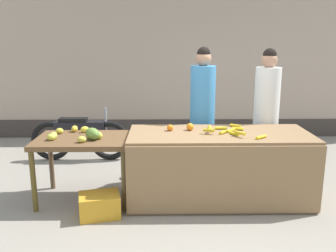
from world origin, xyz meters
name	(u,v)px	position (x,y,z in m)	size (l,w,h in m)	color
ground_plane	(192,198)	(0.00, 0.00, 0.00)	(24.00, 24.00, 0.00)	gray
market_wall_back	(181,60)	(0.00, 3.07, 1.54)	(9.67, 0.23, 3.14)	tan
fruit_stall_counter	(219,166)	(0.32, -0.01, 0.42)	(2.17, 0.93, 0.84)	olive
side_table_wooden	(84,146)	(-1.31, 0.00, 0.69)	(1.12, 0.76, 0.78)	brown
banana_bunch_pile	(229,130)	(0.43, 0.01, 0.87)	(0.70, 0.68, 0.07)	gold
orange_pile	(184,127)	(-0.10, 0.12, 0.88)	(0.33, 0.10, 0.09)	orange
mango_papaya_pile	(82,134)	(-1.32, -0.01, 0.84)	(0.66, 0.61, 0.14)	#D5CC48
vendor_woman_blue_shirt	(202,114)	(0.18, 0.70, 0.93)	(0.34, 0.34, 1.84)	#33333D
vendor_woman_white_shirt	(266,115)	(1.06, 0.66, 0.92)	(0.34, 0.34, 1.82)	#33333D
parked_motorcycle	(80,136)	(-1.71, 1.52, 0.40)	(1.60, 0.18, 0.88)	black
produce_crate	(100,205)	(-1.07, -0.46, 0.13)	(0.44, 0.32, 0.26)	gold
produce_sack	(153,157)	(-0.50, 0.77, 0.28)	(0.36, 0.30, 0.56)	tan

